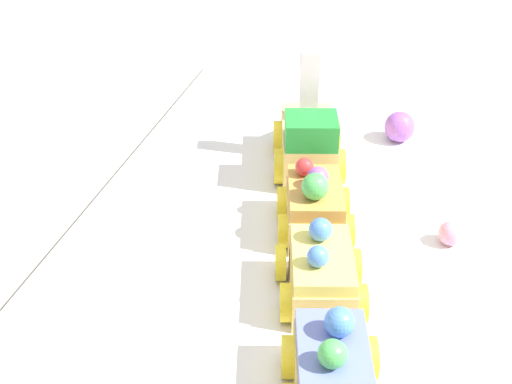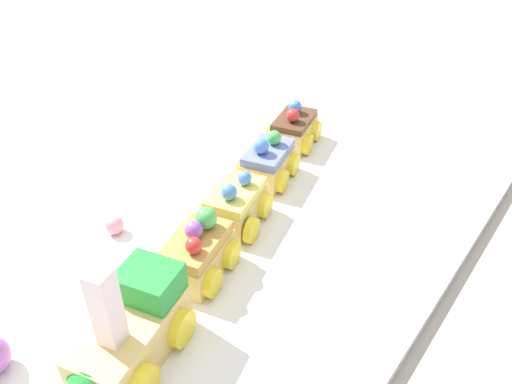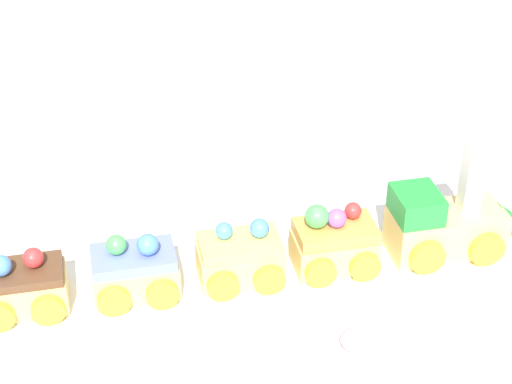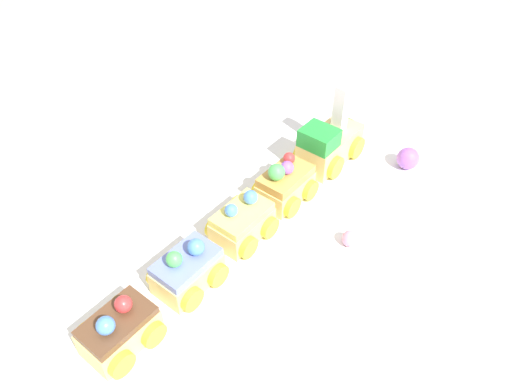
{
  "view_description": "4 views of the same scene",
  "coord_description": "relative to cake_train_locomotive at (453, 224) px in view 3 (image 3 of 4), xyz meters",
  "views": [
    {
      "loc": [
        -0.42,
        -0.09,
        0.37
      ],
      "look_at": [
        0.02,
        0.02,
        0.08
      ],
      "focal_mm": 50.0,
      "sensor_mm": 36.0,
      "label": 1
    },
    {
      "loc": [
        0.32,
        0.25,
        0.36
      ],
      "look_at": [
        -0.02,
        -0.01,
        0.06
      ],
      "focal_mm": 35.0,
      "sensor_mm": 36.0,
      "label": 2
    },
    {
      "loc": [
        0.02,
        -0.65,
        0.49
      ],
      "look_at": [
        -0.01,
        0.02,
        0.07
      ],
      "focal_mm": 60.0,
      "sensor_mm": 36.0,
      "label": 3
    },
    {
      "loc": [
        -0.26,
        -0.38,
        0.47
      ],
      "look_at": [
        0.02,
        -0.01,
        0.04
      ],
      "focal_mm": 35.0,
      "sensor_mm": 36.0,
      "label": 4
    }
  ],
  "objects": [
    {
      "name": "cake_car_chocolate",
      "position": [
        -0.38,
        -0.1,
        -0.01
      ],
      "size": [
        0.08,
        0.08,
        0.06
      ],
      "rotation": [
        0.0,
        0.0,
        0.25
      ],
      "color": "#E5C675",
      "rests_on": "display_board"
    },
    {
      "name": "cake_train_locomotive",
      "position": [
        0.0,
        0.0,
        0.0
      ],
      "size": [
        0.14,
        0.09,
        0.11
      ],
      "rotation": [
        0.0,
        0.0,
        0.25
      ],
      "color": "#E5C675",
      "rests_on": "display_board"
    },
    {
      "name": "ground_plane",
      "position": [
        -0.18,
        -0.02,
        -0.04
      ],
      "size": [
        10.0,
        10.0,
        0.0
      ],
      "primitive_type": "plane",
      "color": "gray"
    },
    {
      "name": "cake_car_lemon",
      "position": [
        -0.2,
        -0.05,
        -0.01
      ],
      "size": [
        0.08,
        0.08,
        0.06
      ],
      "rotation": [
        0.0,
        0.0,
        0.25
      ],
      "color": "#E5C675",
      "rests_on": "display_board"
    },
    {
      "name": "display_board",
      "position": [
        -0.18,
        -0.02,
        -0.03
      ],
      "size": [
        0.81,
        0.38,
        0.01
      ],
      "primitive_type": "cube",
      "color": "white",
      "rests_on": "ground_plane"
    },
    {
      "name": "cake_car_caramel",
      "position": [
        -0.11,
        -0.03,
        -0.0
      ],
      "size": [
        0.08,
        0.08,
        0.07
      ],
      "rotation": [
        0.0,
        0.0,
        0.25
      ],
      "color": "#E5C675",
      "rests_on": "display_board"
    },
    {
      "name": "gumball_pink",
      "position": [
        -0.1,
        -0.14,
        -0.02
      ],
      "size": [
        0.02,
        0.02,
        0.02
      ],
      "primitive_type": "sphere",
      "color": "pink",
      "rests_on": "display_board"
    },
    {
      "name": "cake_car_blueberry",
      "position": [
        -0.29,
        -0.07,
        -0.01
      ],
      "size": [
        0.08,
        0.08,
        0.06
      ],
      "rotation": [
        0.0,
        0.0,
        0.25
      ],
      "color": "#E5C675",
      "rests_on": "display_board"
    }
  ]
}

